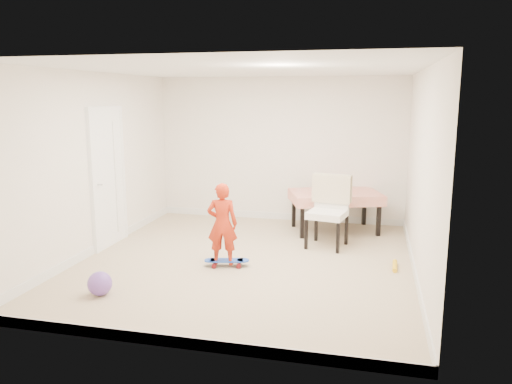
% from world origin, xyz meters
% --- Properties ---
extents(ground, '(5.00, 5.00, 0.00)m').
position_xyz_m(ground, '(0.00, 0.00, 0.00)').
color(ground, tan).
rests_on(ground, ground).
extents(ceiling, '(4.50, 5.00, 0.04)m').
position_xyz_m(ceiling, '(0.00, 0.00, 2.58)').
color(ceiling, white).
rests_on(ceiling, wall_back).
extents(wall_back, '(4.50, 0.04, 2.60)m').
position_xyz_m(wall_back, '(0.00, 2.48, 1.30)').
color(wall_back, white).
rests_on(wall_back, ground).
extents(wall_front, '(4.50, 0.04, 2.60)m').
position_xyz_m(wall_front, '(0.00, -2.48, 1.30)').
color(wall_front, white).
rests_on(wall_front, ground).
extents(wall_left, '(0.04, 5.00, 2.60)m').
position_xyz_m(wall_left, '(-2.23, 0.00, 1.30)').
color(wall_left, white).
rests_on(wall_left, ground).
extents(wall_right, '(0.04, 5.00, 2.60)m').
position_xyz_m(wall_right, '(2.23, 0.00, 1.30)').
color(wall_right, white).
rests_on(wall_right, ground).
extents(door, '(0.11, 0.94, 2.11)m').
position_xyz_m(door, '(-2.22, 0.30, 1.02)').
color(door, white).
rests_on(door, ground).
extents(baseboard_back, '(4.50, 0.02, 0.12)m').
position_xyz_m(baseboard_back, '(0.00, 2.49, 0.06)').
color(baseboard_back, white).
rests_on(baseboard_back, ground).
extents(baseboard_front, '(4.50, 0.02, 0.12)m').
position_xyz_m(baseboard_front, '(0.00, -2.49, 0.06)').
color(baseboard_front, white).
rests_on(baseboard_front, ground).
extents(baseboard_left, '(0.02, 5.00, 0.12)m').
position_xyz_m(baseboard_left, '(-2.24, 0.00, 0.06)').
color(baseboard_left, white).
rests_on(baseboard_left, ground).
extents(baseboard_right, '(0.02, 5.00, 0.12)m').
position_xyz_m(baseboard_right, '(2.24, 0.00, 0.06)').
color(baseboard_right, white).
rests_on(baseboard_right, ground).
extents(dining_table, '(1.68, 1.35, 0.68)m').
position_xyz_m(dining_table, '(1.07, 1.89, 0.34)').
color(dining_table, '#BB0D09').
rests_on(dining_table, ground).
extents(dining_chair, '(0.71, 0.77, 1.09)m').
position_xyz_m(dining_chair, '(1.02, 0.95, 0.54)').
color(dining_chair, beige).
rests_on(dining_chair, ground).
extents(skateboard, '(0.64, 0.35, 0.09)m').
position_xyz_m(skateboard, '(-0.20, -0.25, 0.05)').
color(skateboard, blue).
rests_on(skateboard, ground).
extents(child, '(0.44, 0.33, 1.11)m').
position_xyz_m(child, '(-0.25, -0.27, 0.55)').
color(child, red).
rests_on(child, ground).
extents(balloon, '(0.28, 0.28, 0.28)m').
position_xyz_m(balloon, '(-1.34, -1.54, 0.14)').
color(balloon, '#7349B0').
rests_on(balloon, ground).
extents(foam_toy, '(0.07, 0.40, 0.06)m').
position_xyz_m(foam_toy, '(2.01, 0.20, 0.03)').
color(foam_toy, yellow).
rests_on(foam_toy, ground).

